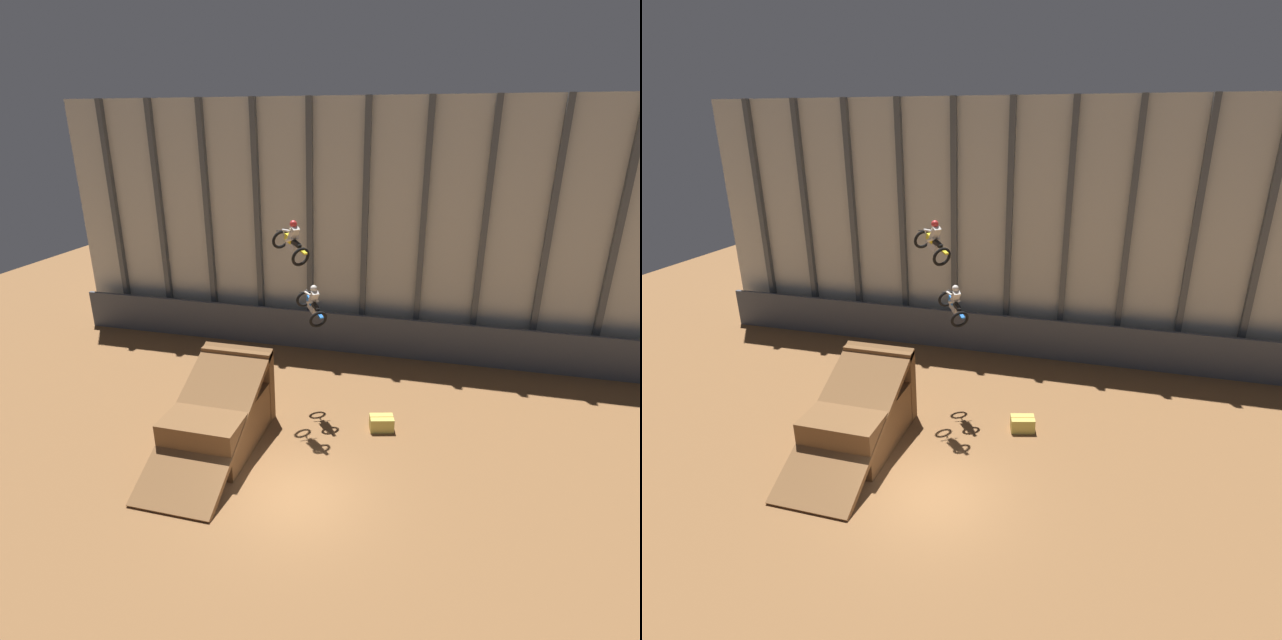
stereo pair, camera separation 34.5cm
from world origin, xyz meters
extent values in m
plane|color=brown|center=(0.00, 0.00, 0.00)|extent=(60.00, 60.00, 0.00)
cube|color=beige|center=(0.00, 12.01, 6.12)|extent=(32.00, 0.12, 12.23)
cube|color=#4C5156|center=(-13.82, 11.81, 6.12)|extent=(0.28, 0.28, 12.23)
cube|color=#4C5156|center=(-11.05, 11.81, 6.12)|extent=(0.28, 0.28, 12.23)
cube|color=#4C5156|center=(-8.29, 11.81, 6.12)|extent=(0.28, 0.28, 12.23)
cube|color=#4C5156|center=(-5.53, 11.81, 6.12)|extent=(0.28, 0.28, 12.23)
cube|color=#4C5156|center=(-2.76, 11.81, 6.12)|extent=(0.28, 0.28, 12.23)
cube|color=#4C5156|center=(0.00, 11.81, 6.12)|extent=(0.28, 0.28, 12.23)
cube|color=#4C5156|center=(2.76, 11.81, 6.12)|extent=(0.28, 0.28, 12.23)
cube|color=#4C5156|center=(5.53, 11.81, 6.12)|extent=(0.28, 0.28, 12.23)
cube|color=#4C5156|center=(8.29, 11.81, 6.12)|extent=(0.28, 0.28, 12.23)
cube|color=#4C5156|center=(11.05, 11.81, 6.12)|extent=(0.28, 0.28, 12.23)
cube|color=#474C56|center=(0.00, 11.01, 1.03)|extent=(31.36, 0.20, 2.07)
cube|color=brown|center=(-3.58, 2.16, 0.88)|extent=(2.74, 4.21, 1.76)
cube|color=brown|center=(-3.58, 4.01, 1.47)|extent=(2.79, 0.50, 2.93)
cube|color=brown|center=(-3.58, 1.26, 1.47)|extent=(2.79, 6.10, 3.11)
torus|color=black|center=(-2.10, 5.28, 7.02)|extent=(0.71, 0.75, 0.73)
torus|color=black|center=(-1.08, 4.39, 6.64)|extent=(0.71, 0.75, 0.73)
cube|color=#B7B7BC|center=(-1.53, 4.78, 6.93)|extent=(0.55, 0.51, 0.41)
cube|color=yellow|center=(-1.61, 4.86, 7.17)|extent=(0.50, 0.47, 0.35)
cube|color=black|center=(-1.32, 4.60, 7.08)|extent=(0.54, 0.50, 0.27)
cube|color=yellow|center=(-0.96, 4.29, 6.86)|extent=(0.37, 0.34, 0.16)
cylinder|color=#B7B7BC|center=(-1.92, 5.12, 7.20)|extent=(0.12, 0.12, 0.55)
cylinder|color=black|center=(-1.84, 5.05, 7.42)|extent=(0.57, 0.39, 0.04)
cube|color=silver|center=(-1.40, 4.68, 7.40)|extent=(0.51, 0.49, 0.52)
sphere|color=red|center=(-1.41, 4.68, 7.74)|extent=(0.41, 0.41, 0.32)
cylinder|color=silver|center=(-1.58, 4.67, 7.17)|extent=(0.40, 0.37, 0.24)
cylinder|color=silver|center=(-1.42, 4.85, 7.17)|extent=(0.40, 0.37, 0.24)
cylinder|color=silver|center=(-1.68, 4.70, 7.49)|extent=(0.45, 0.40, 0.12)
cylinder|color=silver|center=(-1.47, 4.94, 7.49)|extent=(0.45, 0.40, 0.12)
torus|color=black|center=(-1.40, 5.98, 4.51)|extent=(0.77, 0.70, 0.73)
torus|color=black|center=(-0.57, 4.92, 4.11)|extent=(0.77, 0.70, 0.73)
cube|color=#B7B7BC|center=(-0.94, 5.39, 4.41)|extent=(0.50, 0.57, 0.42)
cube|color=blue|center=(-1.00, 5.47, 4.65)|extent=(0.46, 0.51, 0.36)
cube|color=black|center=(-0.76, 5.16, 4.56)|extent=(0.48, 0.55, 0.28)
cube|color=blue|center=(-0.47, 4.79, 4.33)|extent=(0.33, 0.37, 0.16)
cylinder|color=#B7B7BC|center=(-1.25, 5.79, 4.69)|extent=(0.11, 0.12, 0.55)
cylinder|color=black|center=(-1.19, 5.70, 4.91)|extent=(0.63, 0.28, 0.04)
cube|color=silver|center=(-0.83, 5.25, 4.88)|extent=(0.49, 0.51, 0.51)
sphere|color=silver|center=(-0.83, 5.25, 5.22)|extent=(0.40, 0.42, 0.32)
cylinder|color=silver|center=(-1.01, 5.28, 4.65)|extent=(0.35, 0.41, 0.24)
cylinder|color=silver|center=(-0.82, 5.43, 4.65)|extent=(0.35, 0.41, 0.24)
cylinder|color=silver|center=(-1.10, 5.33, 4.97)|extent=(0.39, 0.46, 0.11)
cylinder|color=silver|center=(-0.84, 5.52, 4.97)|extent=(0.39, 0.46, 0.11)
cube|color=#CCB751|center=(2.08, 4.37, 0.28)|extent=(1.02, 0.81, 0.56)
cube|color=#996623|center=(2.08, 4.37, 0.28)|extent=(0.89, 0.27, 0.57)
camera|label=1|loc=(3.81, -12.13, 11.00)|focal=28.00mm
camera|label=2|loc=(4.14, -12.04, 11.00)|focal=28.00mm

